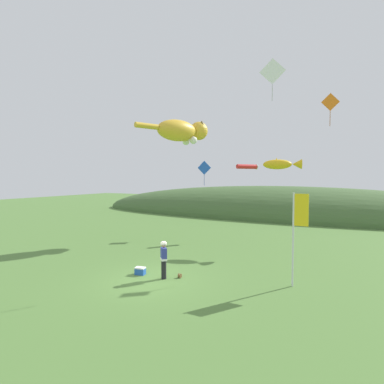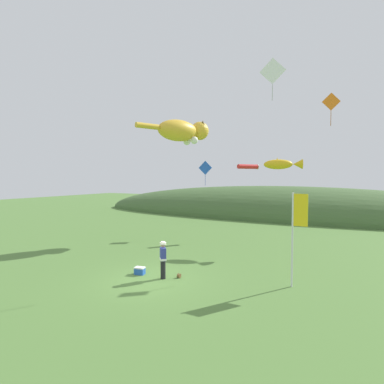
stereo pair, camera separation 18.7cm
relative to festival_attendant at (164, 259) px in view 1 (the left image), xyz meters
name	(u,v)px [view 1 (the left image)]	position (x,y,z in m)	size (l,w,h in m)	color
ground_plane	(152,280)	(-0.39, -0.39, -0.95)	(120.00, 120.00, 0.00)	#517A38
distant_hill_ridge	(277,215)	(-0.39, 26.79, -0.95)	(53.57, 14.12, 7.51)	#426033
festival_attendant	(164,259)	(0.00, 0.00, 0.00)	(0.48, 0.48, 1.77)	black
kite_spool	(180,276)	(0.62, 0.45, -0.85)	(0.12, 0.21, 0.21)	olive
picnic_cooler	(140,271)	(-1.38, -0.02, -0.77)	(0.54, 0.41, 0.36)	blue
festival_banner_pole	(297,225)	(5.72, 1.81, 1.76)	(0.66, 0.08, 4.15)	silver
kite_giant_cat	(182,131)	(-4.02, 8.83, 7.49)	(3.36, 5.96, 1.95)	gold
kite_fish_windsock	(282,164)	(3.59, 9.17, 4.75)	(2.63, 1.31, 0.78)	gold
kite_tube_streamer	(247,167)	(0.38, 11.80, 4.73)	(1.47, 1.76, 0.44)	red
kite_diamond_white	(272,72)	(3.82, 5.12, 9.67)	(1.40, 0.24, 2.32)	white
kite_diamond_blue	(204,168)	(-3.12, 11.03, 4.65)	(1.18, 0.14, 2.08)	blue
kite_diamond_orange	(330,102)	(6.60, 8.03, 8.32)	(1.01, 0.35, 1.96)	orange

